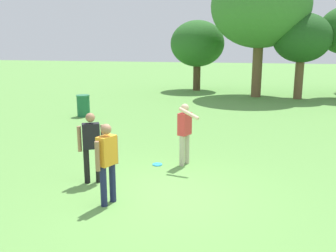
{
  "coord_description": "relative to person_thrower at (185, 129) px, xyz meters",
  "views": [
    {
      "loc": [
        1.89,
        -6.89,
        3.11
      ],
      "look_at": [
        -0.48,
        2.22,
        1.0
      ],
      "focal_mm": 38.63,
      "sensor_mm": 36.0,
      "label": 1
    }
  ],
  "objects": [
    {
      "name": "tree_far_right",
      "position": [
        3.96,
        13.57,
        2.52
      ],
      "size": [
        3.29,
        3.29,
        4.92
      ],
      "color": "brown",
      "rests_on": "ground"
    },
    {
      "name": "tree_tall_left",
      "position": [
        -2.57,
        16.11,
        2.23
      ],
      "size": [
        3.69,
        3.69,
        4.79
      ],
      "color": "#4C3823",
      "rests_on": "ground"
    },
    {
      "name": "frisbee",
      "position": [
        -0.7,
        -0.22,
        -0.95
      ],
      "size": [
        0.26,
        0.26,
        0.03
      ],
      "primitive_type": "cylinder",
      "color": "#2D9EDB",
      "rests_on": "ground"
    },
    {
      "name": "tree_broad_center",
      "position": [
        1.54,
        13.85,
        4.4
      ],
      "size": [
        5.79,
        5.79,
        7.85
      ],
      "color": "brown",
      "rests_on": "ground"
    },
    {
      "name": "person_catcher",
      "position": [
        -0.97,
        -2.77,
        -0.02
      ],
      "size": [
        0.33,
        0.58,
        1.64
      ],
      "color": "#1E234C",
      "rests_on": "ground"
    },
    {
      "name": "person_thrower",
      "position": [
        0.0,
        0.0,
        0.0
      ],
      "size": [
        0.63,
        0.76,
        1.64
      ],
      "color": "#B7AD93",
      "rests_on": "ground"
    },
    {
      "name": "trash_can_beside_table",
      "position": [
        -5.77,
        5.42,
        -0.48
      ],
      "size": [
        0.59,
        0.59,
        0.96
      ],
      "color": "#1E663D",
      "rests_on": "ground"
    },
    {
      "name": "person_bystander",
      "position": [
        -1.79,
        -1.79,
        -0.02
      ],
      "size": [
        0.54,
        0.38,
        1.64
      ],
      "color": "black",
      "rests_on": "ground"
    },
    {
      "name": "ground_plane",
      "position": [
        -0.01,
        -2.11,
        -0.96
      ],
      "size": [
        120.0,
        120.0,
        0.0
      ],
      "primitive_type": "plane",
      "color": "#609947"
    }
  ]
}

